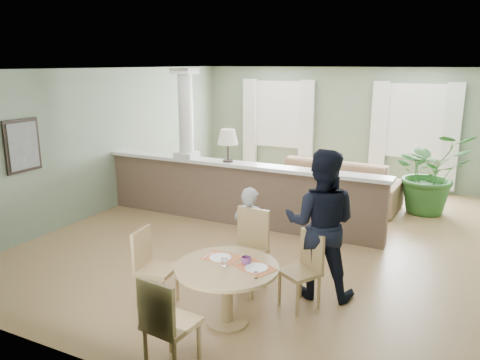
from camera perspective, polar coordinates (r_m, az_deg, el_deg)
The scene contains 12 objects.
ground at distance 7.90m, azimuth 4.70°, elevation -6.64°, with size 8.00×8.00×0.00m, color tan.
room_shell at distance 8.05m, azimuth 6.43°, elevation 7.03°, with size 7.02×8.02×2.71m.
pony_wall at distance 8.25m, azimuth -1.07°, elevation -0.54°, with size 5.32×0.38×2.70m.
sofa at distance 9.61m, azimuth 10.60°, elevation -0.49°, with size 2.81×1.10×0.82m, color #866749.
houseplant at distance 9.50m, azimuth 22.18°, elevation 0.84°, with size 1.41×1.22×1.56m, color #2B5F26.
dining_table at distance 5.15m, azimuth -1.51°, elevation -11.81°, with size 1.12×1.12×0.77m.
chair_far_boy at distance 5.92m, azimuth 1.05°, elevation -8.03°, with size 0.48×0.48×1.02m.
chair_far_man at distance 5.59m, azimuth 7.86°, elevation -10.37°, with size 0.55×0.55×0.89m.
chair_near at distance 4.46m, azimuth -9.02°, elevation -16.61°, with size 0.47×0.47×0.95m.
chair_side at distance 5.64m, azimuth -10.79°, elevation -10.01°, with size 0.47×0.47×0.92m.
child_person at distance 6.15m, azimuth 1.16°, elevation -6.50°, with size 0.46×0.30×1.25m, color #A6A6AB.
man_person at distance 5.70m, azimuth 9.81°, elevation -5.31°, with size 0.89×0.69×1.83m, color black.
Camera 1 is at (2.68, -6.88, 2.79)m, focal length 35.00 mm.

